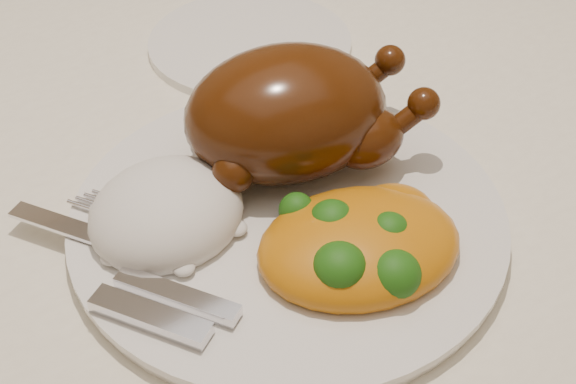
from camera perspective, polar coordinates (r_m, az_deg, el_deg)
dining_table at (r=0.78m, az=-10.62°, el=-0.23°), size 1.60×0.90×0.76m
tablecloth at (r=0.73m, az=-11.31°, el=4.09°), size 1.73×1.03×0.18m
dinner_plate at (r=0.58m, az=0.00°, el=-1.99°), size 0.32×0.32×0.01m
side_plate at (r=0.78m, az=-2.72°, el=10.54°), size 0.25×0.25×0.01m
roast_chicken at (r=0.59m, az=0.32°, el=5.67°), size 0.20×0.15×0.10m
rice_mound at (r=0.56m, az=-8.62°, el=-1.52°), size 0.13×0.13×0.06m
mac_and_cheese at (r=0.54m, az=5.36°, el=-3.60°), size 0.16×0.14×0.05m
cutlery at (r=0.53m, az=-10.30°, el=-6.17°), size 0.09×0.19×0.01m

